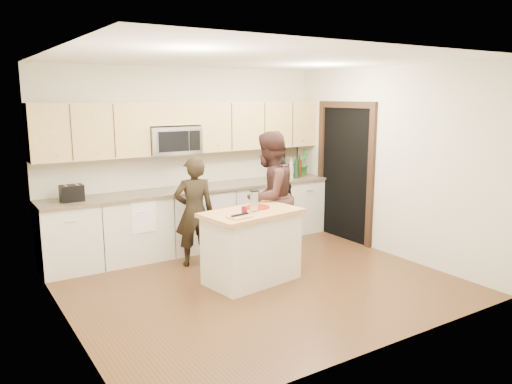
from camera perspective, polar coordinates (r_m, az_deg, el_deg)
floor at (r=6.32m, az=0.25°, el=-10.25°), size 4.50×4.50×0.00m
room_shell at (r=5.92m, az=0.26°, el=5.58°), size 4.52×4.02×2.71m
back_cabinetry at (r=7.59m, az=-6.70°, el=-2.96°), size 4.50×0.66×0.94m
upper_cabinetry at (r=7.53m, az=-7.20°, el=7.49°), size 4.50×0.33×0.75m
microwave at (r=7.37m, az=-9.46°, el=5.85°), size 0.76×0.41×0.40m
doorway at (r=8.06m, az=10.16°, el=2.73°), size 0.06×1.25×2.20m
framed_picture at (r=8.69m, az=3.96°, el=4.28°), size 0.30×0.03×0.38m
dish_towel at (r=6.99m, az=-13.10°, el=-1.60°), size 0.34×0.60×0.48m
island at (r=6.21m, az=-0.50°, el=-6.19°), size 1.29×0.86×0.90m
red_plate at (r=6.27m, az=0.17°, el=-1.74°), size 0.31×0.31×0.02m
box_grater at (r=6.04m, az=-0.22°, el=-0.91°), size 0.09×0.07×0.25m
drink_glass at (r=5.89m, az=-1.33°, el=-2.13°), size 0.07×0.07×0.10m
cutting_board at (r=5.76m, az=-1.93°, el=-2.86°), size 0.28×0.24×0.02m
tongs at (r=5.79m, az=-1.86°, el=-2.61°), size 0.25×0.07×0.02m
knife at (r=5.72m, az=-2.10°, el=-2.83°), size 0.20×0.05×0.01m
toaster at (r=6.88m, az=-20.31°, el=-0.12°), size 0.28×0.21×0.21m
bottle_cluster at (r=8.33m, az=4.32°, el=2.84°), size 0.48×0.20×0.37m
orchid at (r=8.54m, az=5.37°, el=3.37°), size 0.32×0.31×0.45m
woman_left at (r=6.78m, az=-7.07°, el=-2.25°), size 0.61×0.48×1.49m
woman_center at (r=6.89m, az=1.51°, el=-0.59°), size 1.08×0.97×1.81m
woman_right at (r=7.20m, az=2.60°, el=-1.54°), size 0.92×0.72×1.46m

